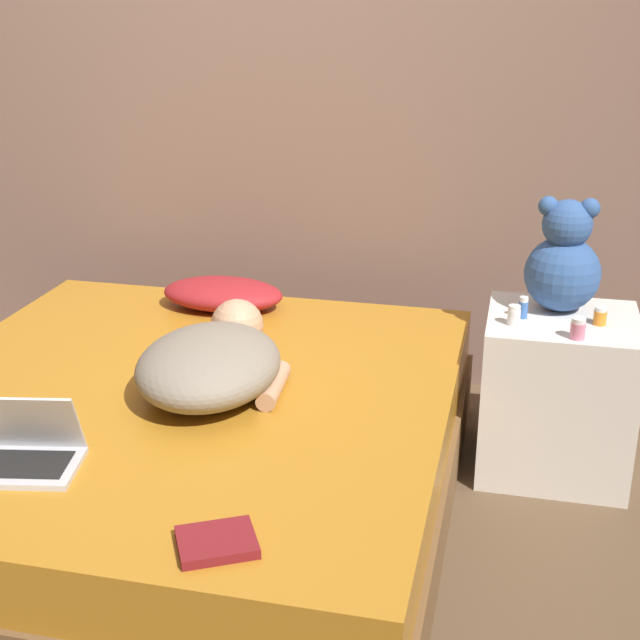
% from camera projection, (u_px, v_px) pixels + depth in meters
% --- Properties ---
extents(ground_plane, '(12.00, 12.00, 0.00)m').
position_uv_depth(ground_plane, '(182.00, 507.00, 2.94)').
color(ground_plane, brown).
extents(wall_back, '(8.00, 0.06, 2.60)m').
position_uv_depth(wall_back, '(275.00, 67.00, 3.58)').
color(wall_back, '#846656').
rests_on(wall_back, ground_plane).
extents(bed, '(1.74, 1.87, 0.43)m').
position_uv_depth(bed, '(178.00, 450.00, 2.86)').
color(bed, brown).
rests_on(bed, ground_plane).
extents(nightstand, '(0.50, 0.46, 0.57)m').
position_uv_depth(nightstand, '(556.00, 394.00, 3.09)').
color(nightstand, silver).
rests_on(nightstand, ground_plane).
extents(pillow, '(0.48, 0.29, 0.11)m').
position_uv_depth(pillow, '(223.00, 294.00, 3.45)').
color(pillow, maroon).
rests_on(pillow, bed).
extents(person_lying, '(0.47, 0.74, 0.19)m').
position_uv_depth(person_lying, '(214.00, 360.00, 2.75)').
color(person_lying, gray).
rests_on(person_lying, bed).
extents(laptop, '(0.31, 0.25, 0.20)m').
position_uv_depth(laptop, '(26.00, 450.00, 2.33)').
color(laptop, silver).
rests_on(laptop, bed).
extents(teddy_bear, '(0.26, 0.26, 0.39)m').
position_uv_depth(teddy_bear, '(563.00, 262.00, 3.01)').
color(teddy_bear, '#335693').
rests_on(teddy_bear, nightstand).
extents(bottle_blue, '(0.03, 0.03, 0.07)m').
position_uv_depth(bottle_blue, '(523.00, 308.00, 2.98)').
color(bottle_blue, '#3866B2').
rests_on(bottle_blue, nightstand).
extents(bottle_orange, '(0.04, 0.04, 0.06)m').
position_uv_depth(bottle_orange, '(600.00, 316.00, 2.92)').
color(bottle_orange, orange).
rests_on(bottle_orange, nightstand).
extents(bottle_pink, '(0.05, 0.05, 0.07)m').
position_uv_depth(bottle_pink, '(578.00, 329.00, 2.80)').
color(bottle_pink, pink).
rests_on(bottle_pink, nightstand).
extents(bottle_white, '(0.04, 0.04, 0.07)m').
position_uv_depth(bottle_white, '(514.00, 315.00, 2.92)').
color(bottle_white, white).
rests_on(bottle_white, nightstand).
extents(book, '(0.22, 0.21, 0.02)m').
position_uv_depth(book, '(217.00, 542.00, 2.00)').
color(book, maroon).
rests_on(book, bed).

